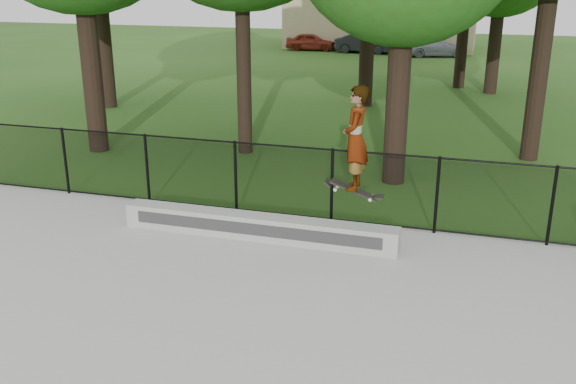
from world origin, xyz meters
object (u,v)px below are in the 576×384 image
Objects in this scene: car_c at (435,47)px; car_a at (311,42)px; car_b at (364,43)px; skater_airborne at (356,140)px; grind_ledge at (258,227)px.

car_a is at bearing 64.81° from car_c.
car_b is at bearing -101.07° from car_a.
skater_airborne reaches higher than car_c.
car_b is at bearing 64.64° from car_c.
car_b reaches higher than car_a.
car_b is (-3.36, 29.62, 0.30)m from grind_ledge.
skater_airborne is at bearing 163.45° from car_c.
grind_ledge is at bearing 173.00° from skater_airborne.
car_c is (0.96, 29.08, 0.26)m from grind_ledge.
car_b is 30.33m from skater_airborne.
skater_airborne reaches higher than car_a.
car_b reaches higher than grind_ledge.
car_a is (-6.86, 30.04, 0.25)m from grind_ledge.
grind_ledge is 1.66× the size of car_a.
skater_airborne is at bearing -167.19° from car_b.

